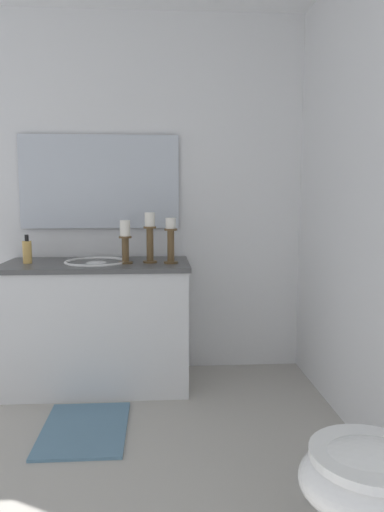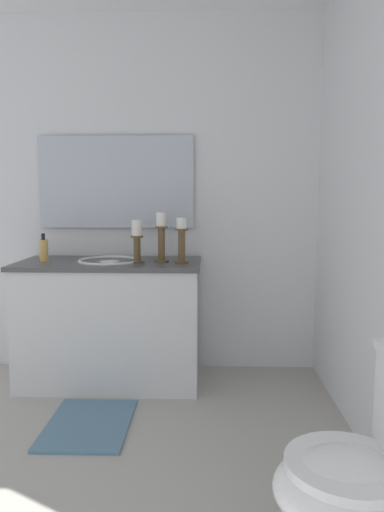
{
  "view_description": "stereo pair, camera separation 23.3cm",
  "coord_description": "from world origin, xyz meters",
  "px_view_note": "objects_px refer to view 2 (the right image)",
  "views": [
    {
      "loc": [
        2.16,
        0.28,
        1.22
      ],
      "look_at": [
        -0.15,
        0.44,
        0.94
      ],
      "focal_mm": 33.75,
      "sensor_mm": 36.0,
      "label": 1
    },
    {
      "loc": [
        2.16,
        0.52,
        1.22
      ],
      "look_at": [
        -0.15,
        0.44,
        0.94
      ],
      "focal_mm": 33.75,
      "sensor_mm": 36.0,
      "label": 2
    }
  ],
  "objects_px": {
    "candle_holder_short": "(161,236)",
    "candle_holder_mid": "(137,240)",
    "candle_holder_tall": "(182,239)",
    "bath_mat": "(89,424)",
    "soap_bottle": "(44,250)",
    "sink_basin": "(110,267)",
    "mirror": "(116,182)",
    "vanity_cabinet": "(111,322)",
    "toilet": "(369,477)"
  },
  "relations": [
    {
      "from": "sink_basin",
      "to": "candle_holder_mid",
      "type": "relative_size",
      "value": 1.49
    },
    {
      "from": "candle_holder_tall",
      "to": "sink_basin",
      "type": "bearing_deg",
      "value": -98.15
    },
    {
      "from": "candle_holder_tall",
      "to": "mirror",
      "type": "bearing_deg",
      "value": -126.34
    },
    {
      "from": "candle_holder_tall",
      "to": "bath_mat",
      "type": "relative_size",
      "value": 0.47
    },
    {
      "from": "mirror",
      "to": "candle_holder_tall",
      "type": "height_order",
      "value": "mirror"
    },
    {
      "from": "mirror",
      "to": "candle_holder_short",
      "type": "height_order",
      "value": "mirror"
    },
    {
      "from": "sink_basin",
      "to": "candle_holder_mid",
      "type": "height_order",
      "value": "candle_holder_mid"
    },
    {
      "from": "sink_basin",
      "to": "candle_holder_short",
      "type": "relative_size",
      "value": 1.27
    },
    {
      "from": "vanity_cabinet",
      "to": "mirror",
      "type": "bearing_deg",
      "value": 179.99
    },
    {
      "from": "sink_basin",
      "to": "toilet",
      "type": "height_order",
      "value": "sink_basin"
    },
    {
      "from": "candle_holder_short",
      "to": "bath_mat",
      "type": "xyz_separation_m",
      "value": [
        0.59,
        -0.34,
        -0.97
      ]
    },
    {
      "from": "mirror",
      "to": "candle_holder_short",
      "type": "xyz_separation_m",
      "value": [
        0.31,
        0.34,
        -0.35
      ]
    },
    {
      "from": "mirror",
      "to": "soap_bottle",
      "type": "height_order",
      "value": "mirror"
    },
    {
      "from": "soap_bottle",
      "to": "toilet",
      "type": "relative_size",
      "value": 0.24
    },
    {
      "from": "candle_holder_short",
      "to": "candle_holder_mid",
      "type": "xyz_separation_m",
      "value": [
        0.03,
        -0.15,
        -0.03
      ]
    },
    {
      "from": "candle_holder_mid",
      "to": "sink_basin",
      "type": "bearing_deg",
      "value": -106.95
    },
    {
      "from": "sink_basin",
      "to": "vanity_cabinet",
      "type": "bearing_deg",
      "value": -90.0
    },
    {
      "from": "mirror",
      "to": "vanity_cabinet",
      "type": "bearing_deg",
      "value": -0.01
    },
    {
      "from": "candle_holder_tall",
      "to": "bath_mat",
      "type": "bearing_deg",
      "value": -40.28
    },
    {
      "from": "mirror",
      "to": "candle_holder_mid",
      "type": "bearing_deg",
      "value": 29.32
    },
    {
      "from": "vanity_cabinet",
      "to": "bath_mat",
      "type": "distance_m",
      "value": 0.74
    },
    {
      "from": "candle_holder_tall",
      "to": "candle_holder_short",
      "type": "distance_m",
      "value": 0.14
    },
    {
      "from": "vanity_cabinet",
      "to": "candle_holder_short",
      "type": "distance_m",
      "value": 0.67
    },
    {
      "from": "mirror",
      "to": "candle_holder_tall",
      "type": "bearing_deg",
      "value": 53.66
    },
    {
      "from": "mirror",
      "to": "bath_mat",
      "type": "bearing_deg",
      "value": -0.0
    },
    {
      "from": "mirror",
      "to": "sink_basin",
      "type": "bearing_deg",
      "value": 0.2
    },
    {
      "from": "sink_basin",
      "to": "toilet",
      "type": "relative_size",
      "value": 0.54
    },
    {
      "from": "vanity_cabinet",
      "to": "toilet",
      "type": "bearing_deg",
      "value": 34.47
    },
    {
      "from": "sink_basin",
      "to": "candle_holder_short",
      "type": "xyz_separation_m",
      "value": [
        0.03,
        0.34,
        0.21
      ]
    },
    {
      "from": "soap_bottle",
      "to": "toilet",
      "type": "height_order",
      "value": "soap_bottle"
    },
    {
      "from": "sink_basin",
      "to": "mirror",
      "type": "distance_m",
      "value": 0.62
    },
    {
      "from": "mirror",
      "to": "toilet",
      "type": "bearing_deg",
      "value": 30.42
    },
    {
      "from": "mirror",
      "to": "candle_holder_mid",
      "type": "relative_size",
      "value": 3.97
    },
    {
      "from": "vanity_cabinet",
      "to": "soap_bottle",
      "type": "distance_m",
      "value": 0.64
    },
    {
      "from": "candle_holder_short",
      "to": "soap_bottle",
      "type": "xyz_separation_m",
      "value": [
        -0.02,
        -0.77,
        -0.09
      ]
    },
    {
      "from": "candle_holder_mid",
      "to": "bath_mat",
      "type": "xyz_separation_m",
      "value": [
        0.57,
        -0.19,
        -0.94
      ]
    },
    {
      "from": "vanity_cabinet",
      "to": "mirror",
      "type": "distance_m",
      "value": 0.96
    },
    {
      "from": "candle_holder_tall",
      "to": "candle_holder_short",
      "type": "relative_size",
      "value": 0.9
    },
    {
      "from": "sink_basin",
      "to": "bath_mat",
      "type": "distance_m",
      "value": 0.99
    },
    {
      "from": "candle_holder_mid",
      "to": "vanity_cabinet",
      "type": "bearing_deg",
      "value": -106.86
    },
    {
      "from": "mirror",
      "to": "candle_holder_short",
      "type": "relative_size",
      "value": 3.39
    },
    {
      "from": "candle_holder_tall",
      "to": "toilet",
      "type": "distance_m",
      "value": 1.82
    },
    {
      "from": "sink_basin",
      "to": "soap_bottle",
      "type": "xyz_separation_m",
      "value": [
        0.01,
        -0.43,
        0.11
      ]
    },
    {
      "from": "candle_holder_mid",
      "to": "bath_mat",
      "type": "distance_m",
      "value": 1.12
    },
    {
      "from": "sink_basin",
      "to": "bath_mat",
      "type": "height_order",
      "value": "sink_basin"
    },
    {
      "from": "vanity_cabinet",
      "to": "soap_bottle",
      "type": "relative_size",
      "value": 6.58
    },
    {
      "from": "toilet",
      "to": "bath_mat",
      "type": "distance_m",
      "value": 1.58
    },
    {
      "from": "soap_bottle",
      "to": "bath_mat",
      "type": "height_order",
      "value": "soap_bottle"
    },
    {
      "from": "candle_holder_mid",
      "to": "bath_mat",
      "type": "bearing_deg",
      "value": -18.47
    },
    {
      "from": "sink_basin",
      "to": "candle_holder_short",
      "type": "height_order",
      "value": "candle_holder_short"
    }
  ]
}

